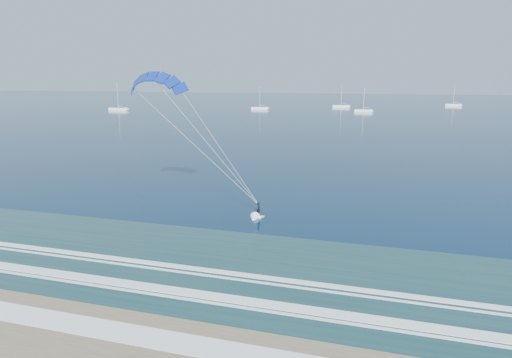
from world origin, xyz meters
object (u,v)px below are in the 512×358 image
object	(u,v)px
sailboat_0	(118,109)
sailboat_4	(453,105)
kitesurfer_rig	(206,141)
sailboat_1	(260,108)
sailboat_2	(341,106)
sailboat_3	(363,111)

from	to	relation	value
sailboat_0	sailboat_4	world-z (taller)	sailboat_0
kitesurfer_rig	sailboat_1	size ratio (longest dim) A/B	1.48
sailboat_4	sailboat_2	bearing A→B (deg)	-152.45
sailboat_1	sailboat_3	world-z (taller)	sailboat_1
kitesurfer_rig	sailboat_3	bearing A→B (deg)	88.26
sailboat_1	sailboat_4	world-z (taller)	sailboat_4
sailboat_0	sailboat_2	size ratio (longest dim) A/B	1.11
sailboat_3	sailboat_4	world-z (taller)	sailboat_4
kitesurfer_rig	sailboat_2	xyz separation A→B (m)	(-8.31, 200.10, -7.79)
sailboat_0	sailboat_3	world-z (taller)	sailboat_0
sailboat_2	sailboat_3	world-z (taller)	sailboat_2
sailboat_2	sailboat_3	distance (m)	33.48
kitesurfer_rig	sailboat_0	bearing A→B (deg)	126.22
sailboat_0	sailboat_1	distance (m)	67.87
sailboat_0	sailboat_1	world-z (taller)	sailboat_0
kitesurfer_rig	sailboat_3	world-z (taller)	kitesurfer_rig
sailboat_0	sailboat_2	world-z (taller)	sailboat_0
sailboat_3	sailboat_2	bearing A→B (deg)	113.72
sailboat_1	sailboat_2	world-z (taller)	sailboat_2
sailboat_1	sailboat_3	xyz separation A→B (m)	(49.96, -3.39, -0.00)
kitesurfer_rig	sailboat_0	distance (m)	181.90
kitesurfer_rig	sailboat_0	world-z (taller)	kitesurfer_rig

